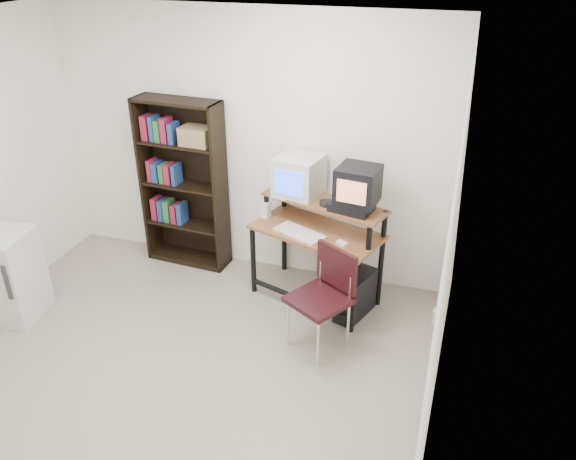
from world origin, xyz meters
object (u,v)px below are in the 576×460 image
(pc_tower, at_px, (355,295))
(school_chair, at_px, (326,289))
(bookshelf, at_px, (184,182))
(computer_desk, at_px, (318,234))
(crt_monitor, at_px, (299,176))
(mini_fridge, at_px, (7,275))
(crt_tv, at_px, (358,185))

(pc_tower, bearing_deg, school_chair, -90.72)
(pc_tower, distance_m, school_chair, 0.61)
(pc_tower, bearing_deg, bookshelf, -174.86)
(computer_desk, distance_m, crt_monitor, 0.57)
(mini_fridge, bearing_deg, computer_desk, 15.86)
(computer_desk, distance_m, crt_tv, 0.63)
(pc_tower, distance_m, bookshelf, 2.08)
(school_chair, bearing_deg, pc_tower, 100.51)
(school_chair, distance_m, mini_fridge, 2.87)
(bookshelf, xyz_separation_m, mini_fridge, (-1.09, -1.41, -0.48))
(pc_tower, xyz_separation_m, school_chair, (-0.17, -0.48, 0.33))
(computer_desk, height_order, pc_tower, computer_desk)
(crt_tv, bearing_deg, computer_desk, -169.35)
(school_chair, relative_size, bookshelf, 0.50)
(crt_tv, relative_size, bookshelf, 0.22)
(computer_desk, xyz_separation_m, bookshelf, (-1.49, 0.30, 0.21))
(computer_desk, height_order, crt_monitor, crt_monitor)
(computer_desk, xyz_separation_m, pc_tower, (0.41, -0.17, -0.48))
(bookshelf, bearing_deg, school_chair, -24.94)
(crt_monitor, distance_m, mini_fridge, 2.78)
(crt_tv, bearing_deg, school_chair, -91.05)
(crt_tv, height_order, mini_fridge, crt_tv)
(crt_monitor, bearing_deg, mini_fridge, -140.26)
(pc_tower, height_order, school_chair, school_chair)
(mini_fridge, bearing_deg, crt_monitor, 21.88)
(school_chair, bearing_deg, crt_tv, 112.04)
(computer_desk, relative_size, school_chair, 1.48)
(crt_monitor, xyz_separation_m, pc_tower, (0.66, -0.37, -0.95))
(computer_desk, height_order, mini_fridge, computer_desk)
(crt_tv, xyz_separation_m, pc_tower, (0.07, -0.19, -1.00))
(computer_desk, xyz_separation_m, crt_monitor, (-0.24, 0.20, 0.47))
(crt_monitor, relative_size, crt_tv, 1.19)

